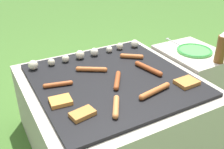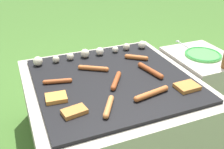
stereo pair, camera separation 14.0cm
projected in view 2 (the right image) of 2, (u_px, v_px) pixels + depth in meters
ground_plane at (112, 140)px, 1.62m from camera, size 14.00×14.00×0.00m
grill at (112, 111)px, 1.52m from camera, size 0.91×0.91×0.44m
side_ledge at (197, 85)px, 1.77m from camera, size 0.36×0.45×0.44m
sausage_mid_left at (58, 81)px, 1.35m from camera, size 0.15×0.05×0.02m
sausage_mid_right at (116, 80)px, 1.36m from camera, size 0.11×0.16×0.03m
sausage_back_left at (109, 106)px, 1.15m from camera, size 0.10×0.14×0.03m
sausage_front_left at (152, 93)px, 1.25m from camera, size 0.20×0.06×0.03m
sausage_front_center at (150, 70)px, 1.45m from camera, size 0.06×0.20×0.03m
sausage_back_center at (93, 68)px, 1.48m from camera, size 0.16×0.11×0.03m
sausage_front_right at (136, 57)px, 1.61m from camera, size 0.12×0.10×0.03m
bread_slice_right at (74, 111)px, 1.13m from camera, size 0.11×0.08×0.02m
bread_slice_center at (187, 87)px, 1.31m from camera, size 0.11×0.09×0.02m
bread_slice_left at (56, 98)px, 1.22m from camera, size 0.10×0.09×0.02m
mushroom_row at (92, 53)px, 1.65m from camera, size 0.74×0.06×0.05m
plate_colorful at (203, 54)px, 1.66m from camera, size 0.23×0.23×0.02m
fork_utensil at (185, 46)px, 1.80m from camera, size 0.02×0.21×0.01m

